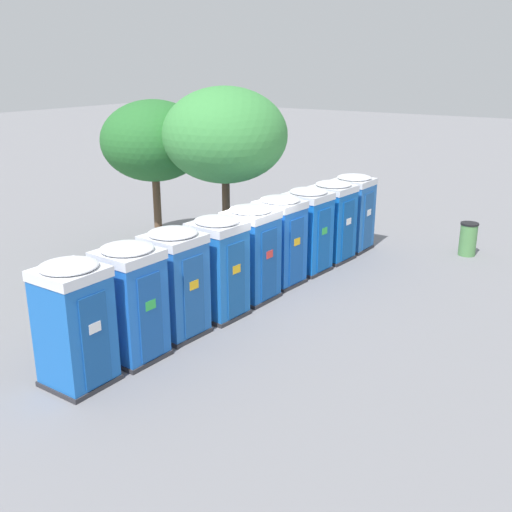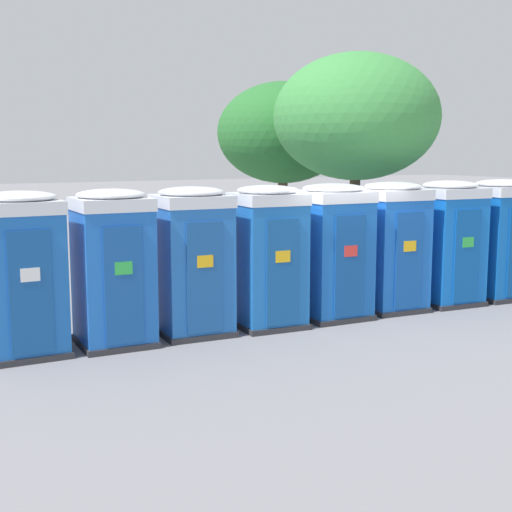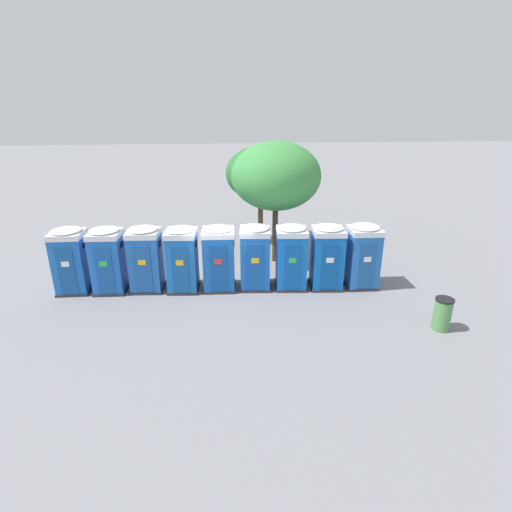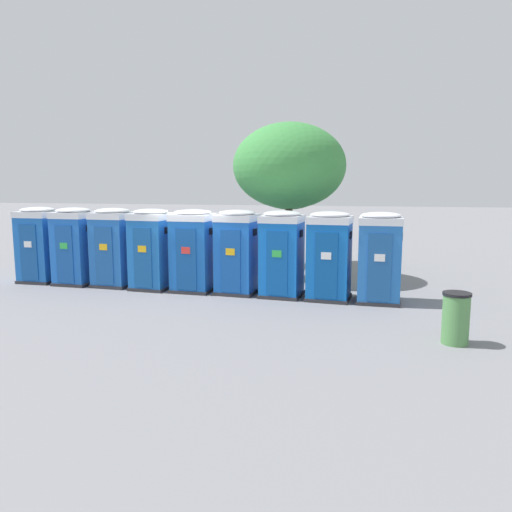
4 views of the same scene
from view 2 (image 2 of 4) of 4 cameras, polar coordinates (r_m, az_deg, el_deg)
The scene contains 11 objects.
ground_plane at distance 13.90m, azimuth 5.41°, elevation -4.66°, with size 120.00×120.00×0.00m, color slate.
portapotty_0 at distance 11.46m, azimuth -18.17°, elevation -1.33°, with size 1.22×1.22×2.54m.
portapotty_1 at distance 11.70m, azimuth -11.36°, elevation -0.87°, with size 1.23×1.25×2.54m.
portapotty_2 at distance 12.20m, azimuth -5.11°, elevation -0.36°, with size 1.28×1.28×2.54m.
portapotty_3 at distance 12.69m, azimuth 0.94°, elevation 0.01°, with size 1.25×1.28×2.54m.
portapotty_4 at distance 13.42m, azimuth 6.17°, elevation 0.42°, with size 1.29×1.26×2.54m.
portapotty_5 at distance 14.26m, azimuth 10.79°, elevation 0.80°, with size 1.27×1.30×2.54m.
portapotty_6 at distance 15.11m, azimuth 15.12°, elevation 1.08°, with size 1.28×1.30×2.54m.
portapotty_7 at distance 16.04m, azimuth 18.96°, elevation 1.32°, with size 1.31×1.30×2.54m.
street_tree_0 at distance 18.95m, azimuth 2.18°, elevation 9.79°, with size 3.46×3.46×4.92m.
street_tree_1 at distance 17.01m, azimuth 8.03°, elevation 10.93°, with size 3.87×3.87×5.38m.
Camera 2 is at (-7.80, -11.07, 3.14)m, focal length 50.00 mm.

